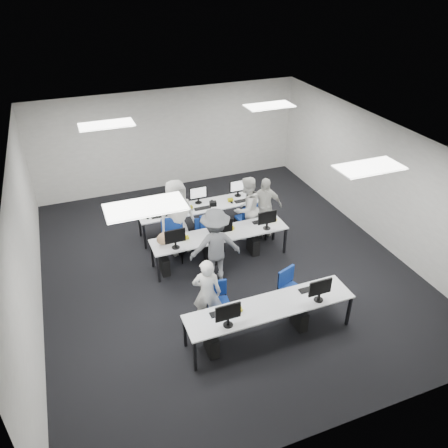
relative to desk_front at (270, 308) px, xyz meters
name	(u,v)px	position (x,y,z in m)	size (l,w,h in m)	color
room	(223,208)	(0.00, 2.40, 0.82)	(9.00, 9.02, 3.00)	black
ceiling_panels	(223,143)	(0.00, 2.40, 2.30)	(5.20, 4.60, 0.02)	white
desk_front	(270,308)	(0.00, 0.00, 0.00)	(3.20, 0.70, 0.73)	white
desk_mid	(220,235)	(0.00, 2.60, 0.00)	(3.20, 0.70, 0.73)	white
desk_back	(201,208)	(0.00, 4.00, 0.00)	(3.20, 0.70, 0.73)	white
equipment_front	(260,324)	(-0.19, -0.02, -0.32)	(2.51, 0.41, 1.19)	#0B3B99
equipment_mid	(213,249)	(-0.19, 2.58, -0.32)	(2.91, 0.41, 1.19)	white
equipment_back	(208,217)	(0.19, 4.02, -0.32)	(2.91, 0.41, 1.19)	white
chair_0	(219,311)	(-0.75, 0.68, -0.41)	(0.47, 0.51, 0.87)	navy
chair_1	(291,298)	(0.74, 0.49, -0.39)	(0.59, 0.61, 0.91)	navy
chair_2	(173,247)	(-1.00, 3.08, -0.37)	(0.62, 0.65, 0.97)	navy
chair_3	(212,240)	(-0.03, 3.06, -0.39)	(0.54, 0.58, 0.92)	navy
chair_4	(257,227)	(1.22, 3.21, -0.41)	(0.49, 0.52, 0.85)	navy
chair_5	(172,238)	(-0.93, 3.45, -0.37)	(0.60, 0.63, 0.97)	navy
chair_6	(203,235)	(-0.16, 3.39, -0.42)	(0.53, 0.55, 0.83)	navy
chair_7	(246,224)	(1.02, 3.43, -0.40)	(0.48, 0.51, 0.89)	navy
handbag	(164,238)	(-1.29, 2.66, 0.19)	(0.35, 0.22, 0.28)	tan
student_0	(207,293)	(-0.97, 0.72, 0.07)	(0.55, 0.36, 1.50)	beige
student_1	(247,208)	(0.98, 3.31, 0.15)	(0.80, 0.63, 1.65)	beige
student_2	(177,217)	(-0.80, 3.36, 0.25)	(0.91, 0.59, 1.86)	beige
student_3	(264,207)	(1.44, 3.29, 0.11)	(0.92, 0.38, 1.57)	beige
photographer	(215,245)	(-0.33, 2.00, 0.19)	(1.12, 0.64, 1.73)	slate
dslr_camera	(213,204)	(-0.31, 2.18, 1.11)	(0.14, 0.18, 0.10)	black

